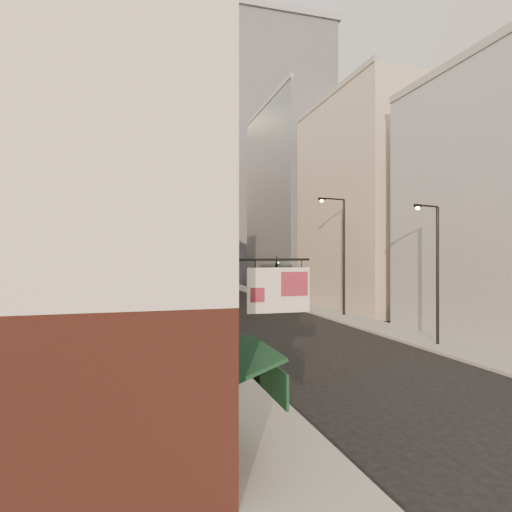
% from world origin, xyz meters
% --- Properties ---
extents(sidewalk_left, '(3.00, 140.00, 0.15)m').
position_xyz_m(sidewalk_left, '(-6.50, 55.00, 0.07)').
color(sidewalk_left, gray).
rests_on(sidewalk_left, ground).
extents(sidewalk_right, '(3.00, 140.00, 0.15)m').
position_xyz_m(sidewalk_right, '(6.50, 55.00, 0.07)').
color(sidewalk_right, gray).
rests_on(sidewalk_right, ground).
extents(near_building_left, '(8.30, 23.04, 12.30)m').
position_xyz_m(near_building_left, '(-10.99, 9.00, 6.02)').
color(near_building_left, '#55261F').
rests_on(near_building_left, ground).
extents(left_bldg_beige, '(8.00, 12.00, 16.00)m').
position_xyz_m(left_bldg_beige, '(-12.00, 26.00, 8.00)').
color(left_bldg_beige, tan).
rests_on(left_bldg_beige, ground).
extents(left_bldg_grey, '(8.00, 16.00, 20.00)m').
position_xyz_m(left_bldg_grey, '(-12.00, 42.00, 10.00)').
color(left_bldg_grey, gray).
rests_on(left_bldg_grey, ground).
extents(left_bldg_tan, '(8.00, 18.00, 17.00)m').
position_xyz_m(left_bldg_tan, '(-12.00, 60.00, 8.50)').
color(left_bldg_tan, '#96785C').
rests_on(left_bldg_tan, ground).
extents(left_bldg_wingrid, '(8.00, 20.00, 24.00)m').
position_xyz_m(left_bldg_wingrid, '(-12.00, 80.00, 12.00)').
color(left_bldg_wingrid, gray).
rests_on(left_bldg_wingrid, ground).
extents(right_bldg_beige, '(8.00, 16.00, 20.00)m').
position_xyz_m(right_bldg_beige, '(12.00, 30.00, 10.00)').
color(right_bldg_beige, tan).
rests_on(right_bldg_beige, ground).
extents(right_bldg_wingrid, '(8.00, 20.00, 26.00)m').
position_xyz_m(right_bldg_wingrid, '(12.00, 50.00, 13.00)').
color(right_bldg_wingrid, gray).
rests_on(right_bldg_wingrid, ground).
extents(highrise, '(21.00, 23.00, 51.20)m').
position_xyz_m(highrise, '(18.00, 78.00, 25.66)').
color(highrise, gray).
rests_on(highrise, ground).
extents(clock_tower, '(14.00, 14.00, 44.90)m').
position_xyz_m(clock_tower, '(-1.00, 92.00, 17.63)').
color(clock_tower, '#96785C').
rests_on(clock_tower, ground).
extents(white_tower, '(8.00, 8.00, 41.50)m').
position_xyz_m(white_tower, '(10.00, 78.00, 18.61)').
color(white_tower, silver).
rests_on(white_tower, ground).
extents(streetlamp_near, '(1.98, 0.72, 7.76)m').
position_xyz_m(streetlamp_near, '(6.06, 12.87, 4.43)').
color(streetlamp_near, black).
rests_on(streetlamp_near, ground).
extents(streetlamp_mid, '(2.55, 0.55, 9.75)m').
position_xyz_m(streetlamp_mid, '(6.69, 24.99, 5.57)').
color(streetlamp_mid, black).
rests_on(streetlamp_mid, ground).
extents(traffic_light_right, '(0.72, 0.72, 5.00)m').
position_xyz_m(traffic_light_right, '(7.07, 42.53, 3.77)').
color(traffic_light_right, black).
rests_on(traffic_light_right, ground).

